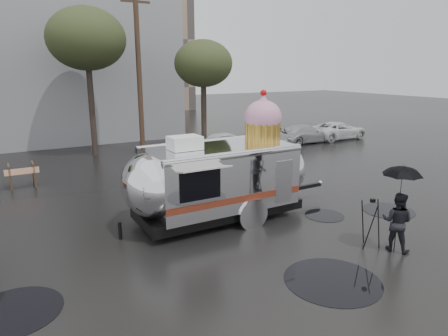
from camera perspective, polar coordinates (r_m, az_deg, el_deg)
ground at (r=10.58m, az=-0.02°, el=-13.22°), size 120.00×120.00×0.00m
puddles at (r=12.01m, az=4.48°, el=-9.75°), size 13.58×8.86×0.01m
utility_pole at (r=23.29m, az=-12.04°, el=13.24°), size 1.60×0.28×9.00m
tree_mid at (r=23.68m, az=-19.07°, el=16.97°), size 4.20×4.20×8.03m
tree_right at (r=23.69m, az=-2.98°, el=14.58°), size 3.36×3.36×6.42m
parked_cars at (r=26.33m, az=9.50°, el=4.89°), size 13.20×1.90×1.50m
airstream_trailer at (r=12.94m, az=-0.38°, el=-0.96°), size 7.90×3.03×4.25m
person_right at (r=11.83m, az=23.48°, el=-7.05°), size 0.74×0.90×1.64m
umbrella_black at (r=11.49m, az=24.04°, el=-1.66°), size 1.25×1.25×2.40m
tripod at (r=11.77m, az=20.26°, el=-6.86°), size 0.58×0.56×1.41m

